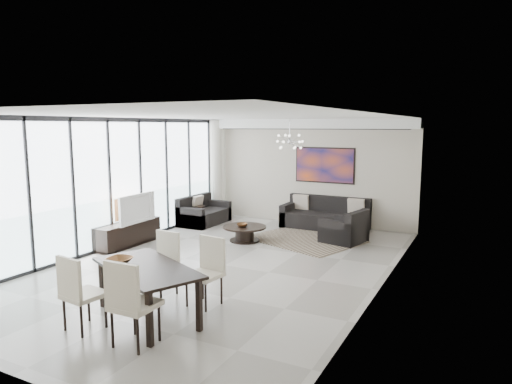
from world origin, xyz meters
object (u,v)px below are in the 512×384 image
Objects in this scene: television at (133,208)px; sofa_main at (325,218)px; tv_console at (128,234)px; dining_table at (147,272)px; coffee_table at (245,233)px.

sofa_main is at bearing -42.74° from television.
dining_table reaches higher than tv_console.
television reaches higher than coffee_table.
sofa_main is at bearing 60.43° from coffee_table.
coffee_table is at bearing 35.65° from tv_console.
television is 0.56× the size of dining_table.
television is (-2.03, -1.53, 0.67)m from coffee_table.
television reaches higher than dining_table.
dining_table is (2.92, -2.95, -0.20)m from television.
coffee_table is 2.70m from tv_console.
coffee_table is 4.59m from dining_table.
tv_console is 1.51× the size of television.
coffee_table is at bearing -54.47° from television.
coffee_table is 2.63m from television.
television is at bearing 15.10° from tv_console.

